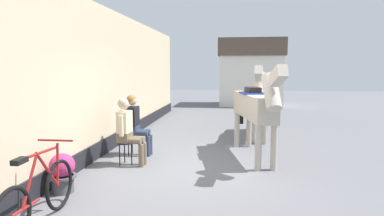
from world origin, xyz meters
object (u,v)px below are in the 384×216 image
Objects in this scene: saddled_horse_far at (261,97)px; leaning_bicycle at (39,196)px; seated_visitor_near at (128,128)px; seated_visitor_far at (135,122)px; saddled_horse_near at (255,107)px; flower_planter_near at (62,172)px.

leaning_bicycle is at bearing -118.40° from saddled_horse_far.
seated_visitor_near and seated_visitor_far have the same top height.
saddled_horse_near reaches higher than seated_visitor_far.
seated_visitor_near is 0.79m from seated_visitor_far.
saddled_horse_near is (2.61, 0.83, 0.38)m from seated_visitor_near.
saddled_horse_far is (2.90, 3.12, 0.38)m from seated_visitor_near.
saddled_horse_far reaches higher than leaning_bicycle.
flower_planter_near is at bearing -109.10° from seated_visitor_near.
saddled_horse_near is 4.07m from flower_planter_near.
flower_planter_near is (-0.47, -2.38, -0.44)m from seated_visitor_far.
saddled_horse_near reaches higher than leaning_bicycle.
saddled_horse_far is at bearing 47.10° from seated_visitor_near.
leaning_bicycle is (-0.17, -3.49, -0.38)m from seated_visitor_far.
saddled_horse_far is (2.98, 2.34, 0.38)m from seated_visitor_far.
seated_visitor_far is 0.79× the size of leaning_bicycle.
leaning_bicycle is (0.30, -1.11, 0.06)m from flower_planter_near.
seated_visitor_far is 3.81m from saddled_horse_far.
seated_visitor_near is 2.17× the size of flower_planter_near.
seated_visitor_near is 1.75m from flower_planter_near.
leaning_bicycle is at bearing -95.31° from seated_visitor_near.
seated_visitor_far is at bearing -141.89° from saddled_horse_far.
seated_visitor_far is at bearing 78.73° from flower_planter_near.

